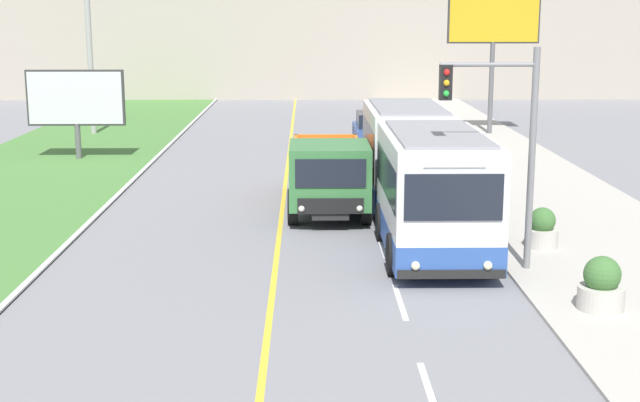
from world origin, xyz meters
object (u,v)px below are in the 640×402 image
(city_bus, at_px, (419,172))
(billboard_small, at_px, (76,100))
(planter_round_near, at_px, (601,286))
(car_distant, at_px, (374,129))
(traffic_light_mast, at_px, (503,130))
(utility_pole_far, at_px, (89,44))
(planter_round_second, at_px, (542,230))
(dump_truck, at_px, (329,176))
(billboard_large, at_px, (494,21))

(city_bus, relative_size, billboard_small, 2.98)
(planter_round_near, bearing_deg, billboard_small, 128.15)
(car_distant, bearing_deg, planter_round_near, -83.33)
(traffic_light_mast, bearing_deg, utility_pole_far, 121.73)
(car_distant, height_order, billboard_small, billboard_small)
(car_distant, height_order, utility_pole_far, utility_pole_far)
(car_distant, bearing_deg, city_bus, -89.92)
(traffic_light_mast, relative_size, planter_round_second, 5.06)
(utility_pole_far, xyz_separation_m, traffic_light_mast, (15.35, -24.82, -1.12))
(dump_truck, height_order, planter_round_second, dump_truck)
(utility_pole_far, xyz_separation_m, planter_round_near, (16.82, -27.84, -3.93))
(dump_truck, relative_size, billboard_small, 1.71)
(dump_truck, xyz_separation_m, traffic_light_mast, (3.88, -6.12, 2.19))
(car_distant, xyz_separation_m, planter_round_second, (2.92, -19.37, -0.15))
(utility_pole_far, relative_size, traffic_light_mast, 1.68)
(city_bus, height_order, dump_truck, city_bus)
(city_bus, xyz_separation_m, car_distant, (-0.02, 16.84, -0.93))
(city_bus, relative_size, utility_pole_far, 1.35)
(planter_round_near, bearing_deg, billboard_large, 83.22)
(dump_truck, height_order, billboard_small, billboard_small)
(utility_pole_far, bearing_deg, city_bus, -55.47)
(utility_pole_far, bearing_deg, car_distant, -14.10)
(traffic_light_mast, xyz_separation_m, billboard_large, (4.71, 24.22, 2.23))
(city_bus, height_order, car_distant, city_bus)
(billboard_small, bearing_deg, city_bus, -44.08)
(utility_pole_far, bearing_deg, billboard_large, -1.73)
(car_distant, distance_m, billboard_small, 13.64)
(dump_truck, height_order, utility_pole_far, utility_pole_far)
(city_bus, bearing_deg, planter_round_second, -41.11)
(car_distant, bearing_deg, billboard_small, -160.73)
(city_bus, distance_m, traffic_light_mast, 4.99)
(city_bus, height_order, billboard_large, billboard_large)
(dump_truck, distance_m, planter_round_near, 10.61)
(planter_round_near, distance_m, planter_round_second, 4.96)
(billboard_large, distance_m, billboard_small, 20.47)
(billboard_small, xyz_separation_m, planter_round_near, (15.61, -19.87, -1.93))
(car_distant, relative_size, billboard_large, 0.59)
(billboard_large, distance_m, planter_round_near, 27.89)
(car_distant, xyz_separation_m, planter_round_near, (2.85, -24.33, -0.12))
(dump_truck, bearing_deg, city_bus, -33.15)
(billboard_small, bearing_deg, billboard_large, 21.36)
(city_bus, height_order, utility_pole_far, utility_pole_far)
(city_bus, bearing_deg, dump_truck, 146.85)
(city_bus, xyz_separation_m, dump_truck, (-2.53, 1.65, -0.42))
(car_distant, bearing_deg, traffic_light_mast, -86.32)
(traffic_light_mast, bearing_deg, billboard_small, 129.99)
(city_bus, relative_size, planter_round_second, 11.53)
(car_distant, relative_size, traffic_light_mast, 0.81)
(city_bus, height_order, planter_round_second, city_bus)
(traffic_light_mast, height_order, planter_round_second, traffic_light_mast)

